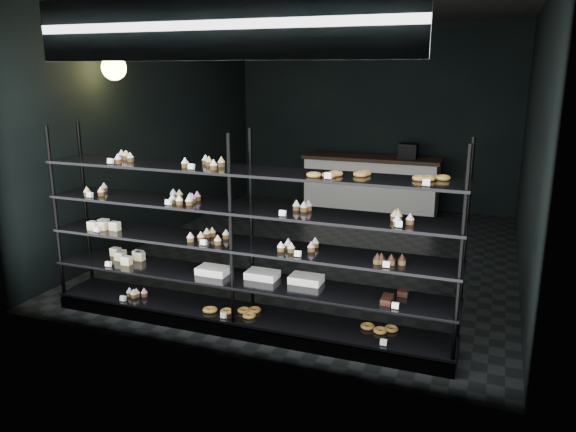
{
  "coord_description": "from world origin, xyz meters",
  "views": [
    {
      "loc": [
        2.15,
        -6.97,
        2.44
      ],
      "look_at": [
        0.23,
        -1.9,
        1.01
      ],
      "focal_mm": 35.0,
      "sensor_mm": 36.0,
      "label": 1
    }
  ],
  "objects": [
    {
      "name": "room",
      "position": [
        0.0,
        0.0,
        1.6
      ],
      "size": [
        5.01,
        6.01,
        3.2
      ],
      "color": "black",
      "rests_on": "ground"
    },
    {
      "name": "signage",
      "position": [
        0.0,
        -2.93,
        2.75
      ],
      "size": [
        3.3,
        0.05,
        0.5
      ],
      "color": "#0E1C46",
      "rests_on": "room"
    },
    {
      "name": "display_shelf",
      "position": [
        -0.05,
        -2.45,
        0.63
      ],
      "size": [
        4.0,
        0.5,
        1.91
      ],
      "color": "black",
      "rests_on": "room"
    },
    {
      "name": "pendant_lamp",
      "position": [
        -2.2,
        -1.29,
        2.45
      ],
      "size": [
        0.29,
        0.29,
        0.87
      ],
      "color": "black",
      "rests_on": "room"
    },
    {
      "name": "service_counter",
      "position": [
        0.12,
        2.5,
        0.5
      ],
      "size": [
        2.35,
        0.65,
        1.23
      ],
      "color": "beige",
      "rests_on": "room"
    }
  ]
}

